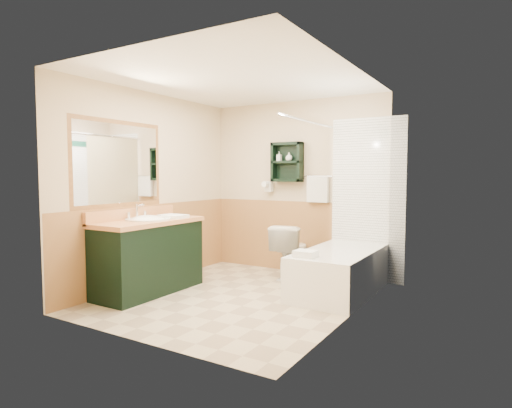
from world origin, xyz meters
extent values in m
plane|color=#C6B490|center=(0.00, 0.00, 0.00)|extent=(3.00, 3.00, 0.00)
cube|color=beige|center=(0.00, 1.52, 1.20)|extent=(2.60, 0.04, 2.40)
cube|color=beige|center=(-1.32, 0.00, 1.20)|extent=(0.04, 3.00, 2.40)
cube|color=beige|center=(1.32, 0.00, 1.20)|extent=(0.04, 3.00, 2.40)
cube|color=white|center=(0.00, 0.00, 2.42)|extent=(2.60, 3.00, 0.04)
cube|color=black|center=(-0.10, 1.41, 1.55)|extent=(0.45, 0.15, 0.55)
cylinder|color=silver|center=(0.53, 0.75, 2.00)|extent=(0.03, 1.60, 0.03)
cube|color=black|center=(-0.99, -0.37, 0.43)|extent=(0.59, 1.34, 0.85)
cube|color=white|center=(0.93, 0.75, 0.25)|extent=(0.75, 1.50, 0.50)
imported|color=white|center=(0.09, 1.16, 0.35)|extent=(0.48, 0.76, 0.70)
cube|color=white|center=(-0.90, -0.06, 0.87)|extent=(0.31, 0.24, 0.04)
imported|color=black|center=(-1.16, -0.01, 0.96)|extent=(0.16, 0.07, 0.21)
cube|color=white|center=(0.75, 0.17, 0.54)|extent=(0.23, 0.19, 0.07)
imported|color=white|center=(-0.22, 1.40, 1.60)|extent=(0.06, 0.14, 0.06)
imported|color=white|center=(-0.06, 1.40, 1.61)|extent=(0.12, 0.14, 0.09)
camera|label=1|loc=(2.62, -3.95, 1.38)|focal=30.00mm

